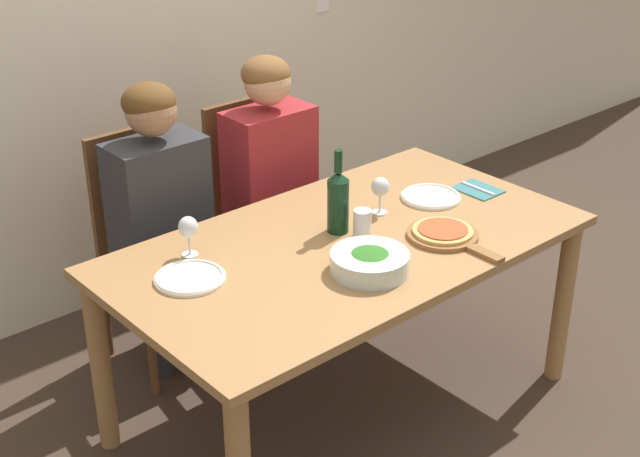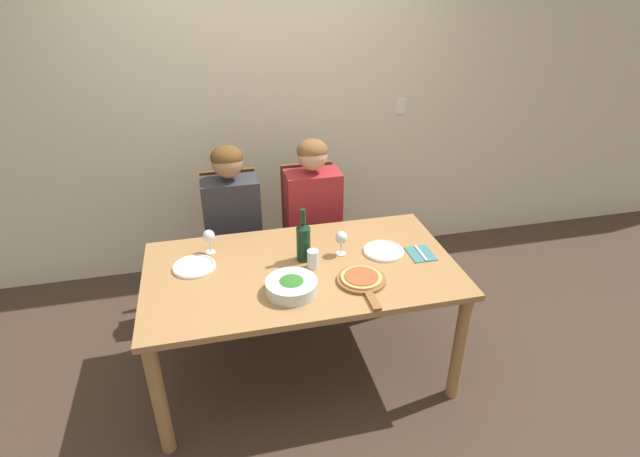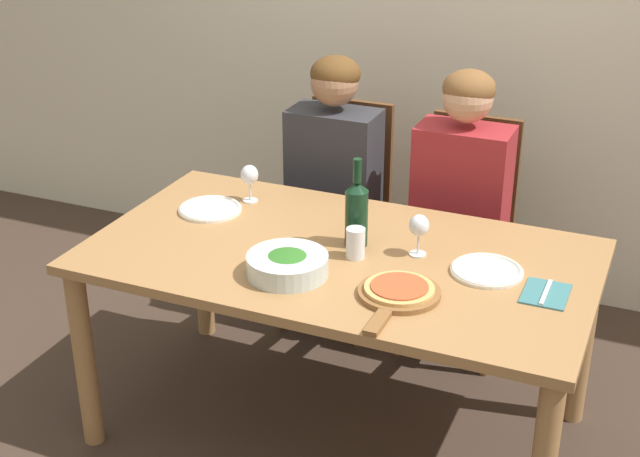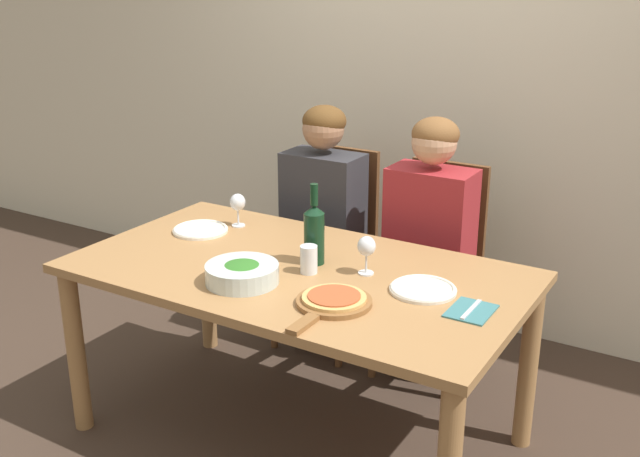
{
  "view_description": "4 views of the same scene",
  "coord_description": "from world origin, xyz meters",
  "px_view_note": "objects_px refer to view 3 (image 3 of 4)",
  "views": [
    {
      "loc": [
        -1.97,
        -2.11,
        2.24
      ],
      "look_at": [
        -0.12,
        0.01,
        0.84
      ],
      "focal_mm": 50.0,
      "sensor_mm": 36.0,
      "label": 1
    },
    {
      "loc": [
        -0.44,
        -2.33,
        2.3
      ],
      "look_at": [
        0.14,
        0.13,
        0.92
      ],
      "focal_mm": 28.0,
      "sensor_mm": 36.0,
      "label": 2
    },
    {
      "loc": [
        1.03,
        -2.58,
        2.13
      ],
      "look_at": [
        -0.1,
        0.07,
        0.8
      ],
      "focal_mm": 50.0,
      "sensor_mm": 36.0,
      "label": 3
    },
    {
      "loc": [
        1.46,
        -2.25,
        1.86
      ],
      "look_at": [
        0.08,
        0.04,
        0.92
      ],
      "focal_mm": 42.0,
      "sensor_mm": 36.0,
      "label": 4
    }
  ],
  "objects_px": {
    "chair_left": "(342,206)",
    "wine_glass_right": "(419,227)",
    "person_woman": "(332,170)",
    "chair_right": "(464,227)",
    "wine_bottle": "(357,212)",
    "broccoli_bowl": "(287,265)",
    "wine_glass_left": "(250,177)",
    "dinner_plate_left": "(210,209)",
    "dinner_plate_right": "(487,270)",
    "pizza_on_board": "(398,292)",
    "fork_on_napkin": "(546,293)",
    "water_tumbler": "(356,243)",
    "person_man": "(460,189)"
  },
  "relations": [
    {
      "from": "chair_left",
      "to": "wine_glass_right",
      "type": "xyz_separation_m",
      "value": [
        0.59,
        -0.76,
        0.33
      ]
    },
    {
      "from": "person_woman",
      "to": "chair_right",
      "type": "bearing_deg",
      "value": 11.67
    },
    {
      "from": "wine_bottle",
      "to": "wine_glass_right",
      "type": "distance_m",
      "value": 0.23
    },
    {
      "from": "broccoli_bowl",
      "to": "wine_glass_left",
      "type": "distance_m",
      "value": 0.64
    },
    {
      "from": "chair_right",
      "to": "person_woman",
      "type": "xyz_separation_m",
      "value": [
        -0.56,
        -0.12,
        0.22
      ]
    },
    {
      "from": "dinner_plate_left",
      "to": "dinner_plate_right",
      "type": "relative_size",
      "value": 1.0
    },
    {
      "from": "broccoli_bowl",
      "to": "pizza_on_board",
      "type": "height_order",
      "value": "broccoli_bowl"
    },
    {
      "from": "wine_bottle",
      "to": "fork_on_napkin",
      "type": "bearing_deg",
      "value": -8.48
    },
    {
      "from": "wine_bottle",
      "to": "water_tumbler",
      "type": "bearing_deg",
      "value": -70.23
    },
    {
      "from": "chair_left",
      "to": "wine_glass_right",
      "type": "relative_size",
      "value": 6.61
    },
    {
      "from": "wine_bottle",
      "to": "dinner_plate_left",
      "type": "height_order",
      "value": "wine_bottle"
    },
    {
      "from": "fork_on_napkin",
      "to": "dinner_plate_right",
      "type": "bearing_deg",
      "value": 160.97
    },
    {
      "from": "wine_bottle",
      "to": "pizza_on_board",
      "type": "relative_size",
      "value": 0.8
    },
    {
      "from": "wine_bottle",
      "to": "wine_glass_left",
      "type": "distance_m",
      "value": 0.56
    },
    {
      "from": "person_woman",
      "to": "wine_glass_right",
      "type": "height_order",
      "value": "person_woman"
    },
    {
      "from": "wine_bottle",
      "to": "dinner_plate_left",
      "type": "bearing_deg",
      "value": 175.0
    },
    {
      "from": "wine_bottle",
      "to": "person_man",
      "type": "bearing_deg",
      "value": 72.59
    },
    {
      "from": "broccoli_bowl",
      "to": "dinner_plate_left",
      "type": "bearing_deg",
      "value": 144.29
    },
    {
      "from": "broccoli_bowl",
      "to": "dinner_plate_left",
      "type": "height_order",
      "value": "broccoli_bowl"
    },
    {
      "from": "dinner_plate_right",
      "to": "wine_glass_right",
      "type": "bearing_deg",
      "value": 171.35
    },
    {
      "from": "pizza_on_board",
      "to": "wine_glass_right",
      "type": "height_order",
      "value": "wine_glass_right"
    },
    {
      "from": "person_man",
      "to": "pizza_on_board",
      "type": "bearing_deg",
      "value": -86.79
    },
    {
      "from": "water_tumbler",
      "to": "chair_right",
      "type": "bearing_deg",
      "value": 78.84
    },
    {
      "from": "dinner_plate_left",
      "to": "wine_glass_left",
      "type": "bearing_deg",
      "value": 56.12
    },
    {
      "from": "broccoli_bowl",
      "to": "fork_on_napkin",
      "type": "distance_m",
      "value": 0.84
    },
    {
      "from": "wine_glass_left",
      "to": "chair_right",
      "type": "bearing_deg",
      "value": 37.99
    },
    {
      "from": "chair_left",
      "to": "broccoli_bowl",
      "type": "relative_size",
      "value": 3.66
    },
    {
      "from": "person_woman",
      "to": "wine_glass_left",
      "type": "bearing_deg",
      "value": -109.85
    },
    {
      "from": "chair_right",
      "to": "person_man",
      "type": "distance_m",
      "value": 0.25
    },
    {
      "from": "person_man",
      "to": "broccoli_bowl",
      "type": "height_order",
      "value": "person_man"
    },
    {
      "from": "chair_right",
      "to": "dinner_plate_right",
      "type": "relative_size",
      "value": 4.12
    },
    {
      "from": "water_tumbler",
      "to": "broccoli_bowl",
      "type": "bearing_deg",
      "value": -127.93
    },
    {
      "from": "chair_right",
      "to": "wine_bottle",
      "type": "relative_size",
      "value": 3.09
    },
    {
      "from": "chair_right",
      "to": "broccoli_bowl",
      "type": "distance_m",
      "value": 1.15
    },
    {
      "from": "dinner_plate_left",
      "to": "fork_on_napkin",
      "type": "bearing_deg",
      "value": -6.83
    },
    {
      "from": "person_woman",
      "to": "wine_bottle",
      "type": "relative_size",
      "value": 3.85
    },
    {
      "from": "chair_right",
      "to": "fork_on_napkin",
      "type": "relative_size",
      "value": 5.55
    },
    {
      "from": "person_man",
      "to": "dinner_plate_left",
      "type": "height_order",
      "value": "person_man"
    },
    {
      "from": "fork_on_napkin",
      "to": "dinner_plate_left",
      "type": "bearing_deg",
      "value": 173.17
    },
    {
      "from": "wine_glass_right",
      "to": "chair_right",
      "type": "bearing_deg",
      "value": 91.59
    },
    {
      "from": "person_man",
      "to": "dinner_plate_left",
      "type": "bearing_deg",
      "value": -144.09
    },
    {
      "from": "fork_on_napkin",
      "to": "water_tumbler",
      "type": "bearing_deg",
      "value": 179.37
    },
    {
      "from": "wine_bottle",
      "to": "pizza_on_board",
      "type": "bearing_deg",
      "value": -49.27
    },
    {
      "from": "pizza_on_board",
      "to": "wine_glass_left",
      "type": "bearing_deg",
      "value": 147.35
    },
    {
      "from": "chair_left",
      "to": "dinner_plate_right",
      "type": "height_order",
      "value": "chair_left"
    },
    {
      "from": "water_tumbler",
      "to": "person_man",
      "type": "bearing_deg",
      "value": 77.15
    },
    {
      "from": "dinner_plate_left",
      "to": "water_tumbler",
      "type": "bearing_deg",
      "value": -12.83
    },
    {
      "from": "person_woman",
      "to": "water_tumbler",
      "type": "distance_m",
      "value": 0.85
    },
    {
      "from": "chair_left",
      "to": "dinner_plate_left",
      "type": "distance_m",
      "value": 0.8
    },
    {
      "from": "broccoli_bowl",
      "to": "fork_on_napkin",
      "type": "bearing_deg",
      "value": 13.79
    }
  ]
}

